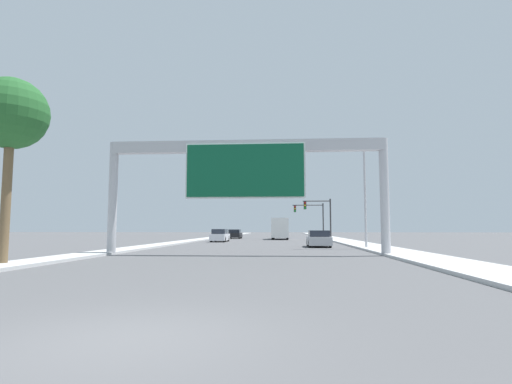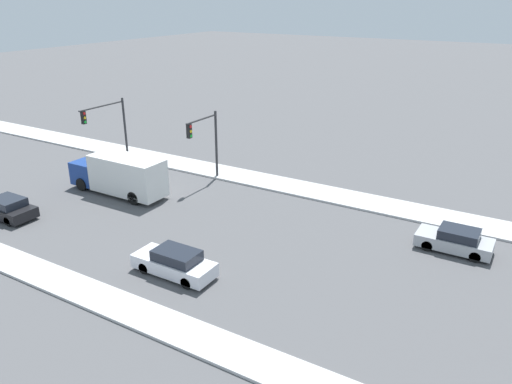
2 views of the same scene
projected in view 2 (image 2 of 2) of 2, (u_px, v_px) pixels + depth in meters
sidewalk_right at (120, 151)px, 47.55m from camera, size 3.00×120.00×0.15m
car_far_right at (7, 208)px, 33.45m from camera, size 1.90×4.25×1.40m
car_near_right at (455, 240)px, 29.07m from camera, size 1.87×4.23×1.41m
car_far_center at (175, 263)px, 26.55m from camera, size 1.76×4.64×1.49m
truck_box_primary at (120, 175)px, 37.02m from camera, size 2.34×8.05×3.00m
traffic_light_near_intersection at (207, 137)px, 38.70m from camera, size 3.76×0.32×5.52m
traffic_light_mid_block at (110, 121)px, 43.08m from camera, size 4.92×0.32×5.55m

